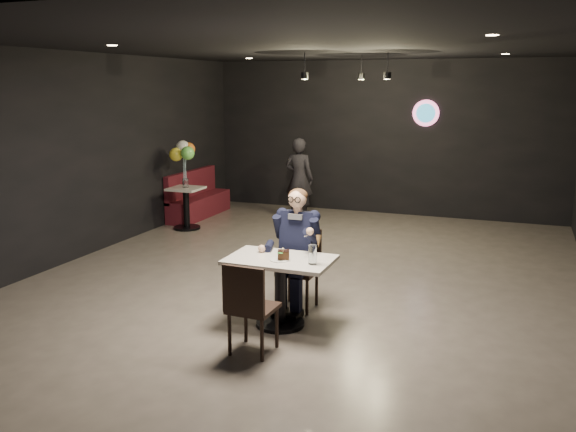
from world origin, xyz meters
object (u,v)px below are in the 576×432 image
at_px(main_table, 280,292).
at_px(chair_near, 253,306).
at_px(passerby, 299,179).
at_px(sundae_glass, 313,254).
at_px(seated_man, 298,248).
at_px(booth_bench, 199,194).
at_px(balloon_vase, 186,183).
at_px(side_table, 186,210).
at_px(chair_far, 298,270).

bearing_deg(main_table, chair_near, -90.00).
bearing_deg(passerby, sundae_glass, 115.75).
height_order(chair_near, seated_man, seated_man).
height_order(main_table, chair_near, chair_near).
relative_size(booth_bench, balloon_vase, 11.28).
distance_m(main_table, side_table, 4.80).
bearing_deg(booth_bench, main_table, -52.38).
bearing_deg(sundae_glass, passerby, 111.36).
distance_m(main_table, seated_man, 0.65).
height_order(booth_bench, side_table, booth_bench).
relative_size(booth_bench, side_table, 2.61).
relative_size(seated_man, sundae_glass, 7.28).
xyz_separation_m(sundae_glass, balloon_vase, (-3.60, 3.64, -0.02)).
distance_m(side_table, balloon_vase, 0.49).
distance_m(sundae_glass, booth_bench, 6.08).
bearing_deg(seated_man, booth_bench, 131.23).
xyz_separation_m(chair_far, chair_near, (0.00, -1.25, 0.00)).
xyz_separation_m(chair_near, passerby, (-1.64, 5.79, 0.32)).
bearing_deg(passerby, main_table, 112.20).
relative_size(seated_man, side_table, 2.10).
height_order(chair_near, side_table, chair_near).
relative_size(main_table, chair_far, 1.20).
height_order(side_table, balloon_vase, balloon_vase).
bearing_deg(passerby, chair_far, 114.20).
distance_m(main_table, sundae_glass, 0.62).
bearing_deg(passerby, seated_man, 114.20).
relative_size(chair_far, balloon_vase, 5.80).
bearing_deg(seated_man, balloon_vase, 136.88).
bearing_deg(side_table, balloon_vase, 90.00).
relative_size(seated_man, passerby, 0.93).
xyz_separation_m(sundae_glass, side_table, (-3.60, 3.64, -0.51)).
relative_size(seated_man, balloon_vase, 9.08).
height_order(seated_man, passerby, passerby).
relative_size(chair_far, passerby, 0.59).
xyz_separation_m(booth_bench, side_table, (0.30, -1.00, -0.10)).
bearing_deg(chair_near, seated_man, 91.89).
xyz_separation_m(seated_man, side_table, (-3.22, 3.01, -0.38)).
bearing_deg(passerby, chair_near, 110.17).
bearing_deg(passerby, booth_bench, 20.11).
bearing_deg(seated_man, chair_near, -90.00).
distance_m(chair_far, side_table, 4.41).
height_order(sundae_glass, balloon_vase, sundae_glass).
bearing_deg(sundae_glass, chair_near, -121.99).
height_order(seated_man, booth_bench, seated_man).
bearing_deg(sundae_glass, balloon_vase, 134.70).
xyz_separation_m(sundae_glass, passerby, (-2.02, 5.17, -0.07)).
distance_m(main_table, passerby, 5.36).
bearing_deg(sundae_glass, main_table, 168.50).
bearing_deg(seated_man, chair_far, 0.00).
height_order(booth_bench, passerby, passerby).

